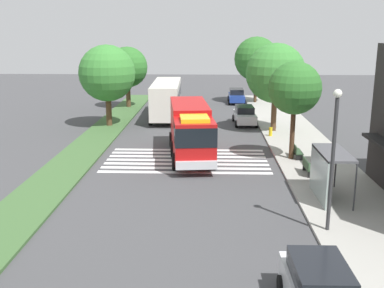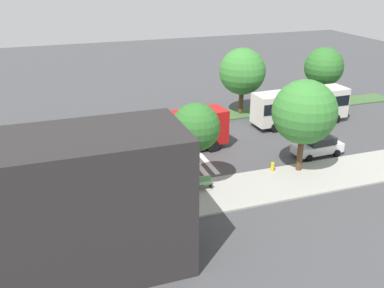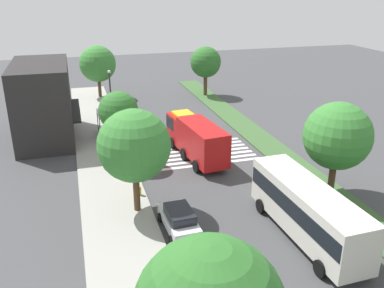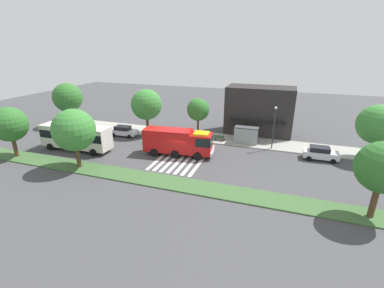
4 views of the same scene
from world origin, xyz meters
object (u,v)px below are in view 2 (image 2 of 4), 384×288
at_px(fire_truck, 174,132).
at_px(bench_near_shelter, 153,191).
at_px(street_lamp, 28,162).
at_px(fire_hydrant, 272,167).
at_px(sidewalk_tree_center, 196,127).
at_px(parked_car_mid, 318,146).
at_px(median_tree_far_west, 324,67).
at_px(median_tree_west, 242,72).
at_px(sidewalk_tree_west, 304,112).
at_px(bus_stop_shelter, 94,184).
at_px(bench_west_of_shelter, 201,183).
at_px(transit_bus, 301,104).

distance_m(fire_truck, bench_near_shelter, 8.20).
bearing_deg(street_lamp, fire_hydrant, -179.68).
xyz_separation_m(street_lamp, sidewalk_tree_center, (-11.26, 0.40, 1.10)).
relative_size(fire_truck, parked_car_mid, 2.19).
height_order(median_tree_far_west, median_tree_west, median_tree_west).
height_order(sidewalk_tree_west, fire_hydrant, sidewalk_tree_west).
bearing_deg(bus_stop_shelter, sidewalk_tree_west, -178.64).
bearing_deg(median_tree_west, sidewalk_tree_west, 83.30).
bearing_deg(fire_truck, bus_stop_shelter, 36.03).
bearing_deg(fire_hydrant, sidewalk_tree_center, 4.29).
relative_size(bus_stop_shelter, sidewalk_tree_center, 0.54).
bearing_deg(parked_car_mid, median_tree_west, -84.84).
distance_m(parked_car_mid, fire_hydrant, 5.64).
xyz_separation_m(bench_west_of_shelter, fire_hydrant, (-6.40, -0.90, -0.10)).
xyz_separation_m(sidewalk_tree_center, median_tree_far_west, (-20.75, -14.48, -0.33)).
height_order(transit_bus, bus_stop_shelter, transit_bus).
height_order(fire_truck, median_tree_west, median_tree_west).
height_order(transit_bus, street_lamp, street_lamp).
height_order(parked_car_mid, sidewalk_tree_center, sidewalk_tree_center).
xyz_separation_m(fire_truck, parked_car_mid, (-11.62, 4.53, -1.13)).
bearing_deg(fire_truck, street_lamp, 22.14).
relative_size(fire_truck, street_lamp, 1.58).
distance_m(median_tree_far_west, median_tree_west, 10.27).
relative_size(bench_near_shelter, street_lamp, 0.26).
bearing_deg(bench_west_of_shelter, median_tree_far_west, -143.98).
relative_size(bus_stop_shelter, street_lamp, 0.58).
xyz_separation_m(parked_car_mid, median_tree_west, (1.55, -12.28, 3.92)).
xyz_separation_m(parked_car_mid, median_tree_far_west, (-8.71, -12.28, 3.64)).
xyz_separation_m(fire_truck, sidewalk_tree_west, (-8.36, 6.74, 2.99)).
bearing_deg(bus_stop_shelter, median_tree_far_west, -152.15).
bearing_deg(median_tree_far_west, sidewalk_tree_center, 34.92).
relative_size(transit_bus, bus_stop_shelter, 2.95).
distance_m(fire_truck, bus_stop_shelter, 10.56).
xyz_separation_m(sidewalk_tree_west, fire_hydrant, (2.11, -0.50, -4.50)).
distance_m(transit_bus, median_tree_far_west, 7.93).
xyz_separation_m(parked_car_mid, bench_near_shelter, (15.42, 2.60, -0.28)).
bearing_deg(bench_near_shelter, median_tree_far_west, -148.34).
bearing_deg(sidewalk_tree_west, transit_bus, -122.32).
bearing_deg(bus_stop_shelter, parked_car_mid, -172.41).
relative_size(bench_near_shelter, median_tree_west, 0.22).
relative_size(parked_car_mid, transit_bus, 0.43).
bearing_deg(transit_bus, fire_hydrant, -133.60).
xyz_separation_m(bench_west_of_shelter, sidewalk_tree_center, (0.28, -0.40, 4.24)).
bearing_deg(transit_bus, fire_truck, -170.21).
distance_m(sidewalk_tree_center, median_tree_west, 17.88).
bearing_deg(median_tree_west, parked_car_mid, 97.21).
bearing_deg(transit_bus, sidewalk_tree_west, -124.05).
bearing_deg(median_tree_far_west, bench_near_shelter, 31.66).
height_order(bench_near_shelter, bench_west_of_shelter, same).
distance_m(bench_west_of_shelter, street_lamp, 11.98).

